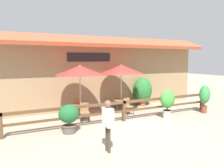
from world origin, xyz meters
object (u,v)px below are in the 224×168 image
at_px(potted_plant_corner_fern, 205,96).
at_px(chair_middle_streetside, 128,105).
at_px(chair_near_wallside, 75,106).
at_px(potted_plant_small_flowering, 167,101).
at_px(dining_table_middle, 121,102).
at_px(chair_middle_wallside, 116,101).
at_px(pedestrian, 108,119).
at_px(dining_table_near, 81,107).
at_px(potted_plant_entrance_palm, 143,90).
at_px(patio_umbrella_near, 80,70).
at_px(potted_plant_broad_leaf, 69,116).
at_px(patio_umbrella_middle, 121,69).
at_px(chair_near_streetside, 85,111).

bearing_deg(potted_plant_corner_fern, chair_middle_streetside, 158.01).
relative_size(chair_near_wallside, potted_plant_small_flowering, 0.61).
height_order(chair_near_wallside, potted_plant_small_flowering, potted_plant_small_flowering).
bearing_deg(dining_table_middle, potted_plant_corner_fern, -29.99).
bearing_deg(chair_middle_wallside, pedestrian, 50.33).
bearing_deg(chair_near_wallside, dining_table_near, 83.30).
bearing_deg(potted_plant_entrance_palm, chair_middle_streetside, -142.35).
distance_m(patio_umbrella_near, potted_plant_corner_fern, 6.75).
xyz_separation_m(dining_table_near, potted_plant_broad_leaf, (-1.12, -1.91, 0.10)).
relative_size(chair_near_wallside, potted_plant_entrance_palm, 0.49).
xyz_separation_m(patio_umbrella_near, patio_umbrella_middle, (2.41, 0.22, 0.00)).
bearing_deg(chair_middle_streetside, dining_table_middle, 84.66).
bearing_deg(dining_table_near, potted_plant_broad_leaf, -120.28).
height_order(patio_umbrella_middle, potted_plant_corner_fern, patio_umbrella_middle).
bearing_deg(chair_near_wallside, potted_plant_corner_fern, 145.74).
height_order(patio_umbrella_middle, pedestrian, patio_umbrella_middle).
distance_m(patio_umbrella_near, potted_plant_broad_leaf, 2.78).
bearing_deg(chair_middle_streetside, chair_middle_wallside, 83.17).
xyz_separation_m(dining_table_near, potted_plant_entrance_palm, (4.40, 1.07, 0.40)).
xyz_separation_m(chair_near_streetside, patio_umbrella_middle, (2.44, 0.89, 1.86)).
distance_m(chair_near_wallside, pedestrian, 4.91).
height_order(patio_umbrella_near, chair_near_streetside, patio_umbrella_near).
bearing_deg(potted_plant_entrance_palm, patio_umbrella_near, -166.34).
xyz_separation_m(patio_umbrella_middle, potted_plant_entrance_palm, (1.99, 0.85, -1.39)).
distance_m(chair_near_wallside, chair_middle_streetside, 2.72).
bearing_deg(potted_plant_broad_leaf, potted_plant_entrance_palm, 28.40).
xyz_separation_m(patio_umbrella_near, dining_table_near, (0.00, 0.00, -1.79)).
bearing_deg(chair_near_wallside, potted_plant_small_flowering, 133.54).
relative_size(chair_middle_wallside, potted_plant_corner_fern, 0.58).
xyz_separation_m(dining_table_near, chair_near_wallside, (-0.05, 0.67, -0.08)).
xyz_separation_m(chair_near_wallside, potted_plant_corner_fern, (6.34, -2.68, 0.44)).
xyz_separation_m(patio_umbrella_near, chair_middle_streetside, (2.42, -0.45, -1.86)).
bearing_deg(pedestrian, dining_table_middle, 144.69).
distance_m(dining_table_middle, pedestrian, 5.32).
bearing_deg(chair_middle_streetside, potted_plant_entrance_palm, 30.97).
relative_size(chair_near_wallside, pedestrian, 0.53).
bearing_deg(chair_middle_wallside, patio_umbrella_middle, 78.79).
relative_size(chair_middle_streetside, potted_plant_corner_fern, 0.58).
bearing_deg(chair_near_streetside, potted_plant_entrance_palm, 34.66).
relative_size(patio_umbrella_near, pedestrian, 1.60).
relative_size(potted_plant_broad_leaf, potted_plant_entrance_palm, 0.65).
height_order(dining_table_middle, potted_plant_entrance_palm, potted_plant_entrance_palm).
distance_m(chair_near_wallside, patio_umbrella_middle, 3.12).
height_order(chair_middle_streetside, potted_plant_broad_leaf, potted_plant_broad_leaf).
height_order(patio_umbrella_middle, chair_middle_wallside, patio_umbrella_middle).
distance_m(patio_umbrella_middle, potted_plant_corner_fern, 4.69).
bearing_deg(dining_table_middle, chair_near_streetside, -159.96).
height_order(patio_umbrella_near, chair_middle_streetside, patio_umbrella_near).
bearing_deg(potted_plant_entrance_palm, potted_plant_small_flowering, -102.22).
bearing_deg(chair_near_streetside, patio_umbrella_middle, 33.31).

